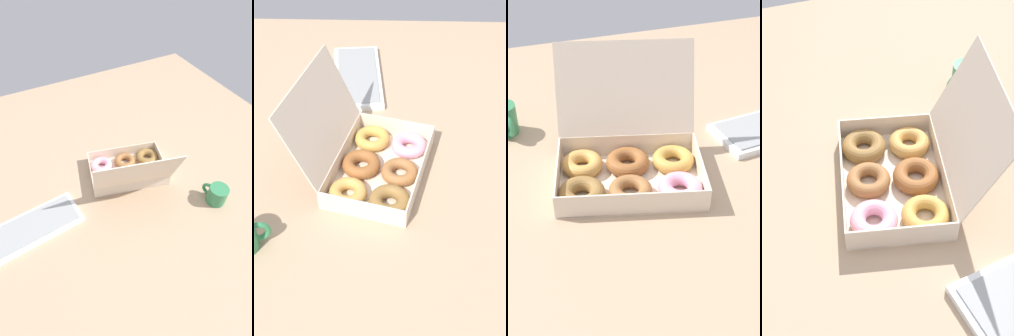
{
  "view_description": "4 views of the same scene",
  "coord_description": "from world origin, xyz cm",
  "views": [
    {
      "loc": [
        39.06,
        73.36,
        90.38
      ],
      "look_at": [
        2.65,
        3.75,
        4.61
      ],
      "focal_mm": 28.0,
      "sensor_mm": 36.0,
      "label": 1
    },
    {
      "loc": [
        -88.37,
        -0.17,
        88.43
      ],
      "look_at": [
        0.14,
        2.52,
        3.17
      ],
      "focal_mm": 50.0,
      "sensor_mm": 36.0,
      "label": 2
    },
    {
      "loc": [
        -24.39,
        -77.68,
        69.24
      ],
      "look_at": [
        3.3,
        4.96,
        2.14
      ],
      "focal_mm": 50.0,
      "sensor_mm": 36.0,
      "label": 3
    },
    {
      "loc": [
        66.26,
        -23.18,
        78.58
      ],
      "look_at": [
        0.27,
        2.03,
        4.42
      ],
      "focal_mm": 50.0,
      "sensor_mm": 36.0,
      "label": 4
    }
  ],
  "objects": [
    {
      "name": "coffee_mug",
      "position": [
        -23.72,
        33.43,
        4.16
      ],
      "size": [
        7.75,
        10.87,
        8.1
      ],
      "color": "#348351",
      "rests_on": "ground_plane"
    },
    {
      "name": "keyboard",
      "position": [
        46.93,
        11.68,
        1.06
      ],
      "size": [
        37.79,
        19.06,
        2.2
      ],
      "color": "white",
      "rests_on": "ground_plane"
    },
    {
      "name": "donut_box",
      "position": [
        1.65,
        4.32,
        3.44
      ],
      "size": [
        40.27,
        38.84,
        26.56
      ],
      "color": "beige",
      "rests_on": "ground_plane"
    },
    {
      "name": "ground_plane",
      "position": [
        0.0,
        0.0,
        -1.0
      ],
      "size": [
        180.0,
        180.0,
        2.0
      ],
      "primitive_type": "cube",
      "color": "tan"
    }
  ]
}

